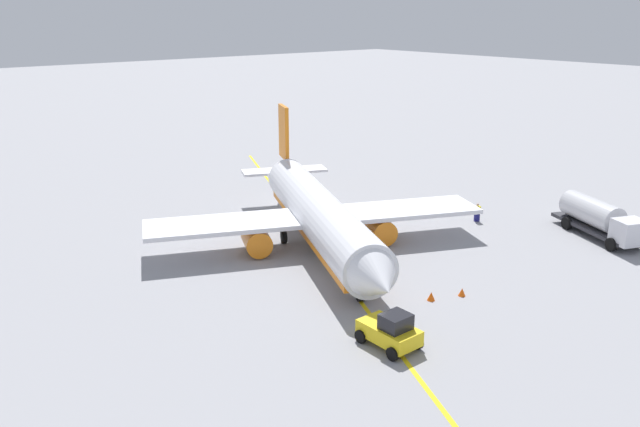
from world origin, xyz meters
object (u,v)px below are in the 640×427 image
(pushback_tug, at_px, (390,331))
(safety_cone_nose, at_px, (462,292))
(fuel_tanker, at_px, (600,218))
(airplane, at_px, (318,215))
(safety_cone_wingtip, at_px, (431,296))
(refueling_worker, at_px, (477,213))

(pushback_tug, relative_size, safety_cone_nose, 6.41)
(safety_cone_nose, bearing_deg, fuel_tanker, 90.84)
(pushback_tug, bearing_deg, safety_cone_nose, 101.48)
(airplane, height_order, safety_cone_wingtip, airplane)
(airplane, bearing_deg, refueling_worker, 75.10)
(fuel_tanker, xyz_separation_m, safety_cone_wingtip, (-0.59, -20.71, -1.41))
(fuel_tanker, height_order, refueling_worker, fuel_tanker)
(airplane, xyz_separation_m, fuel_tanker, (13.41, 20.06, -1.00))
(fuel_tanker, bearing_deg, safety_cone_wingtip, -91.64)
(refueling_worker, bearing_deg, safety_cone_nose, -55.73)
(safety_cone_nose, bearing_deg, safety_cone_wingtip, -111.69)
(refueling_worker, relative_size, safety_cone_nose, 3.04)
(refueling_worker, xyz_separation_m, safety_cone_nose, (9.55, -14.02, -0.54))
(pushback_tug, distance_m, safety_cone_wingtip, 7.11)
(airplane, relative_size, safety_cone_nose, 55.03)
(airplane, xyz_separation_m, pushback_tug, (15.46, -7.22, -1.71))
(pushback_tug, height_order, safety_cone_nose, pushback_tug)
(pushback_tug, xyz_separation_m, safety_cone_nose, (-1.77, 8.74, -0.73))
(airplane, xyz_separation_m, refueling_worker, (4.13, 15.53, -1.89))
(airplane, bearing_deg, pushback_tug, -25.05)
(airplane, height_order, fuel_tanker, airplane)
(fuel_tanker, height_order, safety_cone_nose, fuel_tanker)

